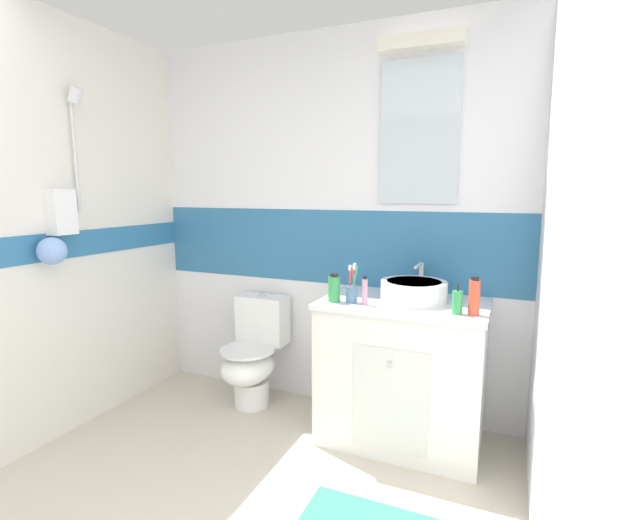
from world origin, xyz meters
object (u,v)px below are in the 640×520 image
sink_basin (414,290)px  toilet (253,355)px  shampoo_bottle_tall (474,297)px  mouthwash_bottle (334,288)px  toothpaste_tube_upright (365,291)px  soap_dispenser (457,302)px  toothbrush_cup (352,292)px

sink_basin → toilet: 1.23m
shampoo_bottle_tall → mouthwash_bottle: size_ratio=1.21×
toothpaste_tube_upright → soap_dispenser: bearing=-0.1°
toothbrush_cup → shampoo_bottle_tall: 0.66m
toothbrush_cup → toothpaste_tube_upright: size_ratio=1.39×
toothpaste_tube_upright → toilet: bearing=165.9°
toilet → toothbrush_cup: bearing=-14.4°
soap_dispenser → toothpaste_tube_upright: (-0.50, 0.00, 0.01)m
toothbrush_cup → toothpaste_tube_upright: (0.08, -0.02, 0.02)m
toothbrush_cup → soap_dispenser: (0.58, -0.02, 0.00)m
mouthwash_bottle → toothpaste_tube_upright: (0.18, 0.00, -0.00)m
sink_basin → mouthwash_bottle: (-0.41, -0.20, 0.02)m
toilet → toothpaste_tube_upright: bearing=-14.1°
toothbrush_cup → mouthwash_bottle: toothbrush_cup is taller
toothbrush_cup → mouthwash_bottle: (-0.10, -0.02, 0.02)m
soap_dispenser → shampoo_bottle_tall: bearing=9.6°
soap_dispenser → sink_basin: bearing=143.2°
toilet → soap_dispenser: bearing=-9.1°
sink_basin → shampoo_bottle_tall: (0.34, -0.18, 0.03)m
shampoo_bottle_tall → toothpaste_tube_upright: shampoo_bottle_tall is taller
toilet → shampoo_bottle_tall: bearing=-8.1°
toothbrush_cup → toothpaste_tube_upright: toothbrush_cup is taller
shampoo_bottle_tall → mouthwash_bottle: shampoo_bottle_tall is taller
sink_basin → soap_dispenser: 0.33m
toilet → toothpaste_tube_upright: 1.06m
toilet → shampoo_bottle_tall: shampoo_bottle_tall is taller
sink_basin → toilet: size_ratio=0.56×
toothpaste_tube_upright → toothbrush_cup: bearing=169.2°
toilet → soap_dispenser: soap_dispenser is taller
toothbrush_cup → toilet: bearing=165.6°
toilet → sink_basin: bearing=-1.1°
sink_basin → soap_dispenser: sink_basin is taller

